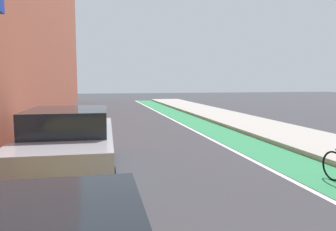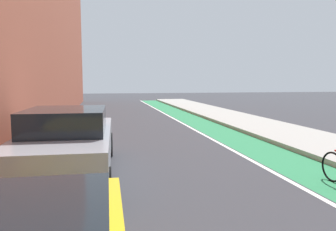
% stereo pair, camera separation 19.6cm
% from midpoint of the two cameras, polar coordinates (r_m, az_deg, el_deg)
% --- Properties ---
extents(ground_plane, '(84.48, 84.48, 0.00)m').
position_cam_midpoint_polar(ground_plane, '(13.84, -4.16, -2.71)').
color(ground_plane, '#38383D').
extents(bike_lane_paint, '(1.60, 38.40, 0.00)m').
position_cam_midpoint_polar(bike_lane_paint, '(16.41, 4.86, -1.32)').
color(bike_lane_paint, '#2D8451').
rests_on(bike_lane_paint, ground).
extents(lane_divider_stripe, '(0.12, 38.40, 0.00)m').
position_cam_midpoint_polar(lane_divider_stripe, '(16.17, 1.81, -1.42)').
color(lane_divider_stripe, white).
rests_on(lane_divider_stripe, ground).
extents(sidewalk_right, '(2.98, 38.40, 0.14)m').
position_cam_midpoint_polar(sidewalk_right, '(17.21, 12.16, -0.86)').
color(sidewalk_right, '#A8A59E').
rests_on(sidewalk_right, ground).
extents(parked_sedan_silver, '(2.02, 4.85, 1.53)m').
position_cam_midpoint_polar(parked_sedan_silver, '(7.43, -17.61, -4.50)').
color(parked_sedan_silver, '#9EA0A8').
rests_on(parked_sedan_silver, ground).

